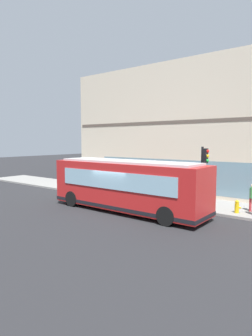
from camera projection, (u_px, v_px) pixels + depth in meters
ground at (119, 211)px, 17.43m from camera, size 120.00×120.00×0.00m
sidewalk_curb at (158, 198)px, 20.99m from camera, size 3.88×40.00×0.15m
building_corner at (199, 131)px, 25.93m from camera, size 9.91×19.99×10.27m
city_bus_nearside at (127, 186)px, 17.35m from camera, size 2.69×10.07×3.07m
traffic_light_near_corner at (204, 166)px, 17.36m from camera, size 0.32×0.49×3.74m
fire_hydrant at (237, 207)px, 16.44m from camera, size 0.35×0.35×0.74m
pedestrian_near_building_entrance at (252, 196)px, 16.68m from camera, size 0.32×0.32×1.62m
pedestrian_walking_along_curb at (123, 177)px, 24.48m from camera, size 0.32×0.32×1.79m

